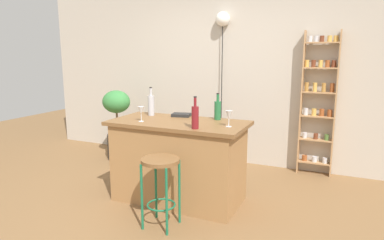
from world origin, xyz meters
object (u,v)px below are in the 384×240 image
(bottle_olive_oil, at_px, (195,117))
(wine_glass_left, at_px, (229,115))
(wine_glass_center, at_px, (141,111))
(cookbook, at_px, (181,115))
(pendant_globe_light, at_px, (223,21))
(bottle_spirits_clear, at_px, (218,110))
(spice_shelf, at_px, (318,102))
(bottle_soda_blue, at_px, (151,105))
(potted_plant, at_px, (117,107))
(bar_stool, at_px, (161,176))
(plant_stool, at_px, (118,146))

(bottle_olive_oil, height_order, wine_glass_left, bottle_olive_oil)
(wine_glass_center, xyz_separation_m, cookbook, (0.26, 0.45, -0.10))
(cookbook, height_order, pendant_globe_light, pendant_globe_light)
(bottle_spirits_clear, bearing_deg, spice_shelf, 52.27)
(bottle_spirits_clear, xyz_separation_m, cookbook, (-0.46, 0.01, -0.09))
(bottle_spirits_clear, height_order, bottle_olive_oil, bottle_olive_oil)
(bottle_olive_oil, bearing_deg, wine_glass_center, 172.19)
(bottle_spirits_clear, bearing_deg, bottle_soda_blue, -175.06)
(potted_plant, relative_size, pendant_globe_light, 0.31)
(spice_shelf, relative_size, cookbook, 9.17)
(bar_stool, distance_m, pendant_globe_light, 2.68)
(bar_stool, height_order, wine_glass_left, wine_glass_left)
(spice_shelf, height_order, wine_glass_center, spice_shelf)
(potted_plant, bearing_deg, bottle_soda_blue, -35.93)
(wine_glass_center, bearing_deg, bottle_soda_blue, 104.36)
(spice_shelf, relative_size, bottle_olive_oil, 6.03)
(plant_stool, distance_m, pendant_globe_light, 2.48)
(bar_stool, relative_size, bottle_spirits_clear, 2.26)
(plant_stool, bearing_deg, cookbook, -26.07)
(spice_shelf, relative_size, potted_plant, 2.80)
(bottle_soda_blue, bearing_deg, pendant_globe_light, 72.80)
(bottle_olive_oil, bearing_deg, bar_stool, -119.09)
(bar_stool, bearing_deg, wine_glass_left, 50.90)
(bar_stool, xyz_separation_m, cookbook, (-0.22, 0.90, 0.41))
(wine_glass_left, height_order, wine_glass_center, same)
(plant_stool, distance_m, cookbook, 1.77)
(wine_glass_left, xyz_separation_m, wine_glass_center, (-0.95, -0.13, 0.00))
(bottle_olive_oil, height_order, pendant_globe_light, pendant_globe_light)
(bar_stool, relative_size, cookbook, 3.20)
(bar_stool, height_order, bottle_soda_blue, bottle_soda_blue)
(bottle_olive_oil, bearing_deg, plant_stool, 146.06)
(potted_plant, height_order, bottle_spirits_clear, bottle_spirits_clear)
(bottle_spirits_clear, bearing_deg, bar_stool, -104.93)
(wine_glass_center, bearing_deg, bottle_olive_oil, -7.81)
(bar_stool, distance_m, bottle_soda_blue, 1.13)
(pendant_globe_light, bearing_deg, wine_glass_center, -100.60)
(spice_shelf, xyz_separation_m, wine_glass_center, (-1.68, -1.69, 0.02))
(wine_glass_center, bearing_deg, spice_shelf, 45.08)
(potted_plant, relative_size, wine_glass_center, 4.19)
(wine_glass_left, xyz_separation_m, pendant_globe_light, (-0.63, 1.58, 1.06))
(bar_stool, distance_m, bottle_spirits_clear, 1.05)
(spice_shelf, height_order, plant_stool, spice_shelf)
(bottle_spirits_clear, height_order, bottle_soda_blue, bottle_soda_blue)
(spice_shelf, distance_m, bottle_spirits_clear, 1.58)
(bottle_olive_oil, distance_m, wine_glass_center, 0.68)
(cookbook, bearing_deg, plant_stool, 142.88)
(bottle_olive_oil, relative_size, pendant_globe_light, 0.14)
(bar_stool, xyz_separation_m, wine_glass_center, (-0.48, 0.45, 0.51))
(spice_shelf, xyz_separation_m, bottle_soda_blue, (-1.78, -1.32, 0.03))
(bar_stool, height_order, bottle_olive_oil, bottle_olive_oil)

